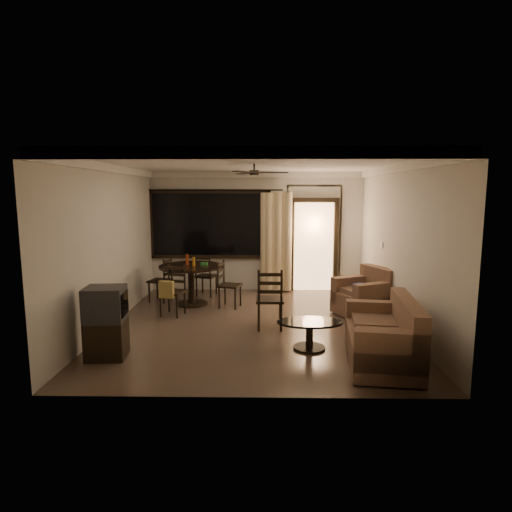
{
  "coord_description": "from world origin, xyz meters",
  "views": [
    {
      "loc": [
        0.15,
        -7.33,
        2.31
      ],
      "look_at": [
        0.03,
        0.2,
        1.2
      ],
      "focal_mm": 30.0,
      "sensor_mm": 36.0,
      "label": 1
    }
  ],
  "objects_px": {
    "dining_chair_east": "(229,294)",
    "armchair": "(366,296)",
    "dining_chair_west": "(161,288)",
    "dining_chair_south": "(172,300)",
    "tv_cabinet": "(106,322)",
    "dining_chair_north": "(206,283)",
    "coffee_table": "(310,330)",
    "sofa": "(386,338)",
    "dining_table": "(191,274)",
    "side_chair": "(270,310)"
  },
  "relations": [
    {
      "from": "sofa",
      "to": "armchair",
      "type": "bearing_deg",
      "value": 90.7
    },
    {
      "from": "dining_chair_west",
      "to": "tv_cabinet",
      "type": "bearing_deg",
      "value": 15.09
    },
    {
      "from": "dining_chair_east",
      "to": "dining_chair_north",
      "type": "distance_m",
      "value": 1.15
    },
    {
      "from": "armchair",
      "to": "dining_chair_south",
      "type": "bearing_deg",
      "value": 156.58
    },
    {
      "from": "dining_chair_east",
      "to": "armchair",
      "type": "distance_m",
      "value": 2.69
    },
    {
      "from": "dining_chair_south",
      "to": "coffee_table",
      "type": "distance_m",
      "value": 2.97
    },
    {
      "from": "dining_table",
      "to": "tv_cabinet",
      "type": "height_order",
      "value": "dining_table"
    },
    {
      "from": "tv_cabinet",
      "to": "dining_chair_north",
      "type": "bearing_deg",
      "value": 71.04
    },
    {
      "from": "dining_chair_east",
      "to": "tv_cabinet",
      "type": "bearing_deg",
      "value": 166.23
    },
    {
      "from": "dining_chair_west",
      "to": "dining_chair_east",
      "type": "distance_m",
      "value": 1.57
    },
    {
      "from": "dining_chair_south",
      "to": "dining_chair_north",
      "type": "xyz_separation_m",
      "value": [
        0.43,
        1.59,
        -0.02
      ]
    },
    {
      "from": "dining_chair_west",
      "to": "dining_chair_south",
      "type": "xyz_separation_m",
      "value": [
        0.47,
        -1.05,
        0.02
      ]
    },
    {
      "from": "coffee_table",
      "to": "sofa",
      "type": "bearing_deg",
      "value": -27.87
    },
    {
      "from": "dining_chair_north",
      "to": "dining_chair_east",
      "type": "bearing_deg",
      "value": 136.76
    },
    {
      "from": "dining_chair_west",
      "to": "dining_chair_east",
      "type": "relative_size",
      "value": 1.0
    },
    {
      "from": "dining_chair_east",
      "to": "dining_chair_north",
      "type": "xyz_separation_m",
      "value": [
        -0.6,
        0.98,
        0.0
      ]
    },
    {
      "from": "dining_chair_north",
      "to": "side_chair",
      "type": "bearing_deg",
      "value": 136.13
    },
    {
      "from": "tv_cabinet",
      "to": "sofa",
      "type": "bearing_deg",
      "value": -7.09
    },
    {
      "from": "dining_chair_east",
      "to": "armchair",
      "type": "bearing_deg",
      "value": -86.7
    },
    {
      "from": "dining_chair_south",
      "to": "armchair",
      "type": "distance_m",
      "value": 3.67
    },
    {
      "from": "tv_cabinet",
      "to": "dining_chair_west",
      "type": "bearing_deg",
      "value": 84.73
    },
    {
      "from": "side_chair",
      "to": "dining_chair_north",
      "type": "bearing_deg",
      "value": -59.76
    },
    {
      "from": "dining_chair_north",
      "to": "side_chair",
      "type": "distance_m",
      "value": 2.73
    },
    {
      "from": "dining_chair_east",
      "to": "armchair",
      "type": "relative_size",
      "value": 0.81
    },
    {
      "from": "dining_chair_north",
      "to": "sofa",
      "type": "bearing_deg",
      "value": 142.96
    },
    {
      "from": "tv_cabinet",
      "to": "armchair",
      "type": "height_order",
      "value": "tv_cabinet"
    },
    {
      "from": "dining_chair_west",
      "to": "dining_chair_north",
      "type": "height_order",
      "value": "same"
    },
    {
      "from": "sofa",
      "to": "coffee_table",
      "type": "relative_size",
      "value": 1.78
    },
    {
      "from": "dining_chair_west",
      "to": "dining_chair_south",
      "type": "distance_m",
      "value": 1.15
    },
    {
      "from": "sofa",
      "to": "coffee_table",
      "type": "distance_m",
      "value": 1.12
    },
    {
      "from": "tv_cabinet",
      "to": "sofa",
      "type": "distance_m",
      "value": 3.89
    },
    {
      "from": "dining_chair_west",
      "to": "sofa",
      "type": "height_order",
      "value": "dining_chair_west"
    },
    {
      "from": "dining_chair_north",
      "to": "coffee_table",
      "type": "height_order",
      "value": "dining_chair_north"
    },
    {
      "from": "dining_chair_south",
      "to": "coffee_table",
      "type": "bearing_deg",
      "value": -20.42
    },
    {
      "from": "dining_chair_north",
      "to": "dining_chair_south",
      "type": "bearing_deg",
      "value": 90.0
    },
    {
      "from": "dining_chair_south",
      "to": "dining_chair_north",
      "type": "relative_size",
      "value": 1.0
    },
    {
      "from": "coffee_table",
      "to": "armchair",
      "type": "bearing_deg",
      "value": 54.91
    },
    {
      "from": "dining_chair_east",
      "to": "sofa",
      "type": "relative_size",
      "value": 0.55
    },
    {
      "from": "sofa",
      "to": "coffee_table",
      "type": "bearing_deg",
      "value": 159.43
    },
    {
      "from": "dining_chair_east",
      "to": "armchair",
      "type": "xyz_separation_m",
      "value": [
        2.63,
        -0.56,
        0.09
      ]
    },
    {
      "from": "sofa",
      "to": "dining_chair_south",
      "type": "bearing_deg",
      "value": 153.73
    },
    {
      "from": "tv_cabinet",
      "to": "coffee_table",
      "type": "height_order",
      "value": "tv_cabinet"
    },
    {
      "from": "dining_chair_north",
      "to": "armchair",
      "type": "height_order",
      "value": "dining_chair_north"
    },
    {
      "from": "dining_chair_west",
      "to": "tv_cabinet",
      "type": "height_order",
      "value": "tv_cabinet"
    },
    {
      "from": "dining_chair_south",
      "to": "armchair",
      "type": "xyz_separation_m",
      "value": [
        3.67,
        0.05,
        0.07
      ]
    },
    {
      "from": "armchair",
      "to": "side_chair",
      "type": "height_order",
      "value": "side_chair"
    },
    {
      "from": "dining_table",
      "to": "dining_chair_west",
      "type": "bearing_deg",
      "value": 162.54
    },
    {
      "from": "dining_chair_south",
      "to": "tv_cabinet",
      "type": "height_order",
      "value": "tv_cabinet"
    },
    {
      "from": "dining_chair_west",
      "to": "tv_cabinet",
      "type": "xyz_separation_m",
      "value": [
        -0.01,
        -3.17,
        0.23
      ]
    },
    {
      "from": "dining_chair_south",
      "to": "sofa",
      "type": "xyz_separation_m",
      "value": [
        3.4,
        -2.26,
        0.04
      ]
    }
  ]
}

